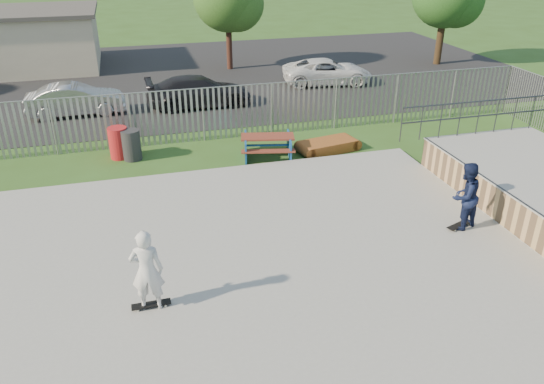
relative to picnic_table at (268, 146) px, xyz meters
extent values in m
plane|color=#31531C|center=(-2.87, -6.86, -0.39)|extent=(120.00, 120.00, 0.00)
cube|color=#979792|center=(-2.87, -6.86, -0.32)|extent=(15.00, 12.00, 0.15)
cylinder|color=#383A3F|center=(4.65, -5.86, 0.69)|extent=(0.06, 7.00, 0.06)
cube|color=maroon|center=(0.00, 0.00, 0.35)|extent=(1.92, 1.08, 0.06)
cube|color=maroon|center=(-0.13, -0.59, 0.05)|extent=(1.83, 0.67, 0.05)
cube|color=maroon|center=(0.13, 0.59, 0.05)|extent=(1.83, 0.67, 0.05)
cube|color=#154B92|center=(0.00, 0.00, -0.02)|extent=(1.88, 1.73, 0.75)
cube|color=brown|center=(2.22, -0.06, -0.20)|extent=(2.05, 1.30, 0.38)
cylinder|color=#B21B1E|center=(-4.96, 1.26, 0.16)|extent=(0.66, 0.66, 1.09)
cylinder|color=#2A2A2C|center=(-4.54, 0.99, 0.14)|extent=(0.63, 0.63, 1.05)
cube|color=black|center=(-2.87, 12.14, -0.38)|extent=(40.00, 18.00, 0.02)
imported|color=#AAAAAF|center=(-6.62, 6.57, 0.29)|extent=(4.03, 1.51, 1.32)
imported|color=black|center=(-1.43, 6.45, 0.29)|extent=(4.61, 1.93, 1.33)
imported|color=white|center=(5.40, 8.49, 0.25)|extent=(4.74, 2.69, 1.25)
cube|color=beige|center=(-10.87, 16.14, 1.11)|extent=(10.00, 6.00, 3.00)
cylinder|color=#44241B|center=(1.26, 13.01, 1.28)|extent=(0.32, 0.32, 3.33)
cylinder|color=#3B2A17|center=(13.21, 10.99, 1.29)|extent=(0.40, 0.40, 3.36)
cube|color=black|center=(3.51, -6.29, -0.18)|extent=(0.82, 0.46, 0.02)
cube|color=black|center=(-4.47, -7.49, -0.18)|extent=(0.80, 0.21, 0.02)
imported|color=#131B3C|center=(3.51, -6.29, 0.66)|extent=(1.06, 0.94, 1.81)
imported|color=silver|center=(-4.47, -7.49, 0.66)|extent=(0.72, 0.53, 1.81)
camera|label=1|loc=(-4.38, -16.55, 6.75)|focal=35.00mm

